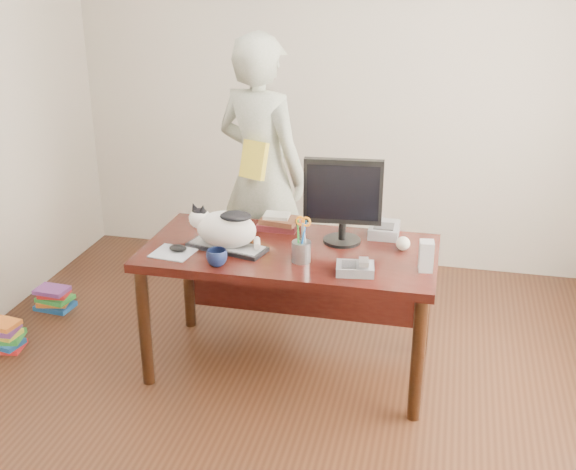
# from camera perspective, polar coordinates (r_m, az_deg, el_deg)

# --- Properties ---
(room) EXTENTS (4.50, 4.50, 4.50)m
(room) POSITION_cam_1_polar(r_m,az_deg,el_deg) (3.20, -2.23, 4.72)
(room) COLOR black
(room) RESTS_ON ground
(desk) EXTENTS (1.60, 0.80, 0.75)m
(desk) POSITION_cam_1_polar(r_m,az_deg,el_deg) (4.09, 0.41, -2.57)
(desk) COLOR black
(desk) RESTS_ON ground
(keyboard) EXTENTS (0.47, 0.26, 0.03)m
(keyboard) POSITION_cam_1_polar(r_m,az_deg,el_deg) (3.96, -4.84, -0.93)
(keyboard) COLOR black
(keyboard) RESTS_ON desk
(cat) EXTENTS (0.43, 0.28, 0.24)m
(cat) POSITION_cam_1_polar(r_m,az_deg,el_deg) (3.92, -5.08, 0.62)
(cat) COLOR white
(cat) RESTS_ON keyboard
(monitor) EXTENTS (0.43, 0.23, 0.49)m
(monitor) POSITION_cam_1_polar(r_m,az_deg,el_deg) (3.94, 4.37, 3.04)
(monitor) COLOR black
(monitor) RESTS_ON desk
(pen_cup) EXTENTS (0.12, 0.12, 0.26)m
(pen_cup) POSITION_cam_1_polar(r_m,az_deg,el_deg) (3.77, 1.07, -1.12)
(pen_cup) COLOR gray
(pen_cup) RESTS_ON desk
(mousepad) EXTENTS (0.24, 0.22, 0.00)m
(mousepad) POSITION_cam_1_polar(r_m,az_deg,el_deg) (3.95, -9.05, -1.39)
(mousepad) COLOR silver
(mousepad) RESTS_ON desk
(mouse) EXTENTS (0.10, 0.07, 0.04)m
(mouse) POSITION_cam_1_polar(r_m,az_deg,el_deg) (3.95, -8.69, -1.04)
(mouse) COLOR black
(mouse) RESTS_ON mousepad
(coffee_mug) EXTENTS (0.15, 0.15, 0.09)m
(coffee_mug) POSITION_cam_1_polar(r_m,az_deg,el_deg) (3.75, -5.65, -1.79)
(coffee_mug) COLOR #0D1534
(coffee_mug) RESTS_ON desk
(phone) EXTENTS (0.21, 0.18, 0.09)m
(phone) POSITION_cam_1_polar(r_m,az_deg,el_deg) (3.67, 5.39, -2.60)
(phone) COLOR slate
(phone) RESTS_ON desk
(speaker) EXTENTS (0.08, 0.09, 0.16)m
(speaker) POSITION_cam_1_polar(r_m,az_deg,el_deg) (3.73, 10.86, -1.64)
(speaker) COLOR #A4A4A6
(speaker) RESTS_ON desk
(baseball) EXTENTS (0.08, 0.08, 0.08)m
(baseball) POSITION_cam_1_polar(r_m,az_deg,el_deg) (3.97, 9.08, -0.67)
(baseball) COLOR beige
(baseball) RESTS_ON desk
(book_stack) EXTENTS (0.24, 0.19, 0.09)m
(book_stack) POSITION_cam_1_polar(r_m,az_deg,el_deg) (4.23, -0.72, 1.01)
(book_stack) COLOR #451216
(book_stack) RESTS_ON desk
(calculator) EXTENTS (0.17, 0.22, 0.07)m
(calculator) POSITION_cam_1_polar(r_m,az_deg,el_deg) (4.17, 7.61, 0.43)
(calculator) COLOR slate
(calculator) RESTS_ON desk
(person) EXTENTS (0.78, 0.66, 1.82)m
(person) POSITION_cam_1_polar(r_m,az_deg,el_deg) (4.73, -2.12, 4.87)
(person) COLOR silver
(person) RESTS_ON ground
(held_book) EXTENTS (0.20, 0.16, 0.24)m
(held_book) POSITION_cam_1_polar(r_m,az_deg,el_deg) (4.53, -2.70, 5.94)
(held_book) COLOR yellow
(held_book) RESTS_ON person
(book_pile_a) EXTENTS (0.27, 0.22, 0.18)m
(book_pile_a) POSITION_cam_1_polar(r_m,az_deg,el_deg) (4.76, -21.62, -7.42)
(book_pile_a) COLOR red
(book_pile_a) RESTS_ON ground
(book_pile_b) EXTENTS (0.26, 0.20, 0.15)m
(book_pile_b) POSITION_cam_1_polar(r_m,az_deg,el_deg) (5.15, -17.99, -4.80)
(book_pile_b) COLOR navy
(book_pile_b) RESTS_ON ground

